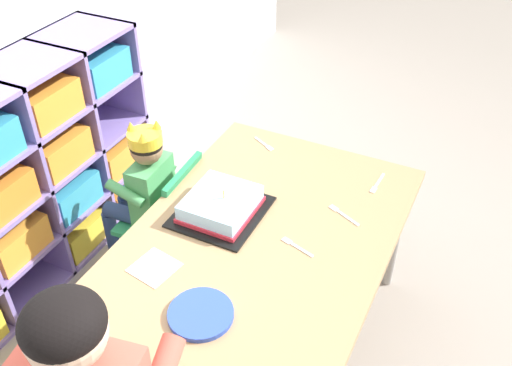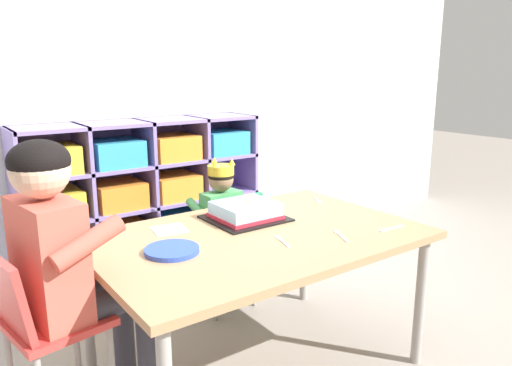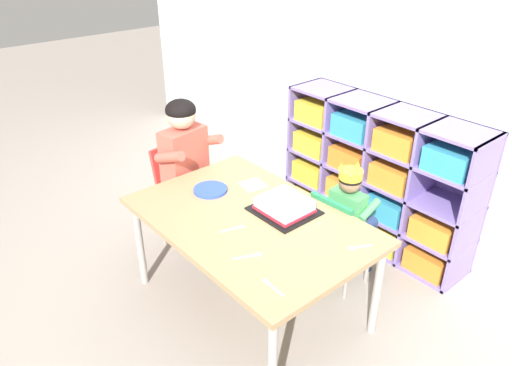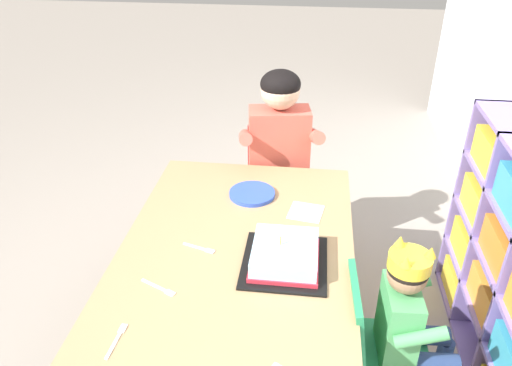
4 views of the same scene
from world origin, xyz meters
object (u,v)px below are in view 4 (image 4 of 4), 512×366
object	(u,v)px
child_with_crown	(412,320)
fork_scattered_mid_table	(160,288)
classroom_chair_blue	(375,345)
paper_plate_stack	(252,194)
activity_table	(237,258)
birthday_cake_on_tray	(285,256)
classroom_chair_adult_side	(277,179)
fork_at_table_front_edge	(117,339)
adult_helper_seated	(280,153)
fork_near_child_seat	(201,248)

from	to	relation	value
child_with_crown	fork_scattered_mid_table	distance (m)	0.87
classroom_chair_blue	paper_plate_stack	world-z (taller)	classroom_chair_blue
activity_table	birthday_cake_on_tray	distance (m)	0.22
activity_table	classroom_chair_adult_side	world-z (taller)	classroom_chair_adult_side
activity_table	classroom_chair_blue	bearing A→B (deg)	69.66
classroom_chair_adult_side	fork_scattered_mid_table	distance (m)	1.15
paper_plate_stack	fork_at_table_front_edge	bearing A→B (deg)	-18.78
adult_helper_seated	paper_plate_stack	xyz separation A→B (m)	(0.34, -0.09, -0.03)
activity_table	adult_helper_seated	world-z (taller)	adult_helper_seated
classroom_chair_blue	classroom_chair_adult_side	xyz separation A→B (m)	(-1.03, -0.44, 0.07)
classroom_chair_blue	child_with_crown	size ratio (longest dim) A/B	0.79
birthday_cake_on_tray	paper_plate_stack	bearing A→B (deg)	-158.58
paper_plate_stack	fork_at_table_front_edge	xyz separation A→B (m)	(0.87, -0.30, -0.01)
adult_helper_seated	classroom_chair_adult_side	bearing A→B (deg)	90.00
classroom_chair_blue	paper_plate_stack	distance (m)	0.81
classroom_chair_adult_side	classroom_chair_blue	bearing A→B (deg)	-76.25
adult_helper_seated	fork_near_child_seat	world-z (taller)	adult_helper_seated
activity_table	fork_scattered_mid_table	distance (m)	0.34
activity_table	fork_near_child_seat	size ratio (longest dim) A/B	10.09
child_with_crown	fork_at_table_front_edge	bearing A→B (deg)	105.22
activity_table	birthday_cake_on_tray	world-z (taller)	birthday_cake_on_tray
activity_table	fork_scattered_mid_table	size ratio (longest dim) A/B	9.70
adult_helper_seated	fork_near_child_seat	xyz separation A→B (m)	(0.75, -0.24, -0.04)
child_with_crown	fork_at_table_front_edge	world-z (taller)	child_with_crown
birthday_cake_on_tray	paper_plate_stack	size ratio (longest dim) A/B	1.63
birthday_cake_on_tray	fork_scattered_mid_table	size ratio (longest dim) A/B	2.40
birthday_cake_on_tray	activity_table	bearing A→B (deg)	-110.83
activity_table	classroom_chair_blue	size ratio (longest dim) A/B	2.02
birthday_cake_on_tray	fork_scattered_mid_table	bearing A→B (deg)	-65.45
activity_table	paper_plate_stack	distance (m)	0.39
activity_table	fork_near_child_seat	xyz separation A→B (m)	(0.03, -0.13, 0.05)
child_with_crown	birthday_cake_on_tray	size ratio (longest dim) A/B	2.52
birthday_cake_on_tray	fork_near_child_seat	size ratio (longest dim) A/B	2.50
fork_near_child_seat	paper_plate_stack	bearing A→B (deg)	-92.42
classroom_chair_blue	adult_helper_seated	world-z (taller)	adult_helper_seated
activity_table	classroom_chair_adult_side	xyz separation A→B (m)	(-0.84, 0.09, -0.12)
activity_table	fork_at_table_front_edge	xyz separation A→B (m)	(0.49, -0.29, 0.05)
classroom_chair_blue	fork_at_table_front_edge	xyz separation A→B (m)	(0.29, -0.81, 0.24)
child_with_crown	adult_helper_seated	bearing A→B (deg)	27.33
adult_helper_seated	fork_at_table_front_edge	bearing A→B (deg)	-117.24
fork_at_table_front_edge	fork_scattered_mid_table	xyz separation A→B (m)	(-0.23, 0.06, 0.00)
birthday_cake_on_tray	paper_plate_stack	distance (m)	0.49
classroom_chair_blue	adult_helper_seated	xyz separation A→B (m)	(-0.92, -0.42, 0.28)
classroom_chair_adult_side	adult_helper_seated	xyz separation A→B (m)	(0.11, 0.02, 0.21)
fork_near_child_seat	fork_at_table_front_edge	world-z (taller)	same
child_with_crown	classroom_chair_adult_side	size ratio (longest dim) A/B	1.14
classroom_chair_blue	fork_scattered_mid_table	size ratio (longest dim) A/B	4.80
child_with_crown	fork_near_child_seat	xyz separation A→B (m)	(-0.17, -0.77, 0.11)
birthday_cake_on_tray	paper_plate_stack	world-z (taller)	birthday_cake_on_tray
activity_table	adult_helper_seated	xyz separation A→B (m)	(-0.72, 0.10, 0.09)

